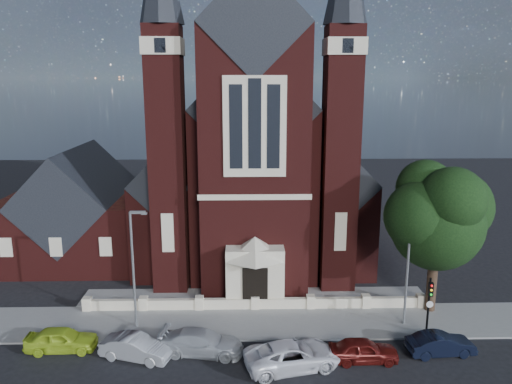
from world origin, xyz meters
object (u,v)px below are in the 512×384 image
Objects in this scene: car_dark_red at (363,350)px; car_navy at (441,344)px; street_tree at (440,219)px; street_lamp_right at (409,261)px; car_silver_a at (136,348)px; parish_hall at (79,215)px; car_white_suv at (292,355)px; street_lamp_left at (134,263)px; traffic_signal at (429,299)px; car_lime_van at (61,339)px; church at (252,161)px; car_silver_b at (202,342)px.

car_dark_red is 4.87m from car_navy.
street_tree is 1.32× the size of street_lamp_right.
street_tree reaches higher than car_silver_a.
street_tree is 2.61× the size of car_dark_red.
street_tree is (28.60, -12.29, 2.95)m from parish_hall.
parish_hall is 32.50m from car_navy.
car_dark_red is (4.23, 0.60, -0.07)m from car_white_suv.
car_dark_red is at bearing -17.05° from street_lamp_left.
street_lamp_right is 1.97× the size of car_dark_red.
street_lamp_right is 10.23m from car_white_suv.
traffic_signal is at bearing -4.26° from car_navy.
traffic_signal reaches higher than car_lime_van.
street_tree is 2.49× the size of car_lime_van.
car_dark_red is 1.00× the size of car_navy.
church reaches higher than car_silver_b.
church is 4.31× the size of street_lamp_left.
traffic_signal is at bearing -60.53° from car_dark_red.
car_dark_red is (9.55, -1.04, -0.03)m from car_silver_b.
car_silver_b is (-13.42, -3.30, -3.87)m from street_lamp_right.
street_lamp_right is 1.88× the size of car_silver_a.
street_lamp_left is at bearing 180.00° from street_lamp_right.
car_white_suv is 4.27m from car_dark_red.
car_navy is (0.96, -3.72, -3.93)m from street_lamp_right.
car_silver_a is at bearing -63.65° from parish_hall.
car_silver_a is at bearing -107.57° from church.
parish_hall is at bearing 42.93° from car_silver_a.
church is 23.69m from car_silver_b.
street_lamp_right reaches higher than car_navy.
parish_hall reaches higher than car_navy.
car_lime_van is (-22.95, -1.18, -1.85)m from traffic_signal.
traffic_signal is at bearing -59.99° from street_lamp_right.
car_white_suv is 1.36× the size of car_navy.
car_lime_van is at bearing -145.75° from street_lamp_left.
car_dark_red is at bearing -75.04° from church.
street_lamp_left is 1.60× the size of car_silver_b.
parish_hall is at bearing -162.84° from church.
car_navy is at bearing -96.18° from car_white_suv.
car_lime_van is 0.85× the size of car_silver_b.
street_lamp_left is 1.00× the size of street_lamp_right.
car_lime_van is at bearing -169.70° from street_tree.
traffic_signal is (27.00, -15.57, -1.43)m from parish_hall.
street_tree is 17.82m from car_silver_b.
street_lamp_right reaches higher than car_silver_b.
church is 21.38m from street_tree.
church is at bearing 17.16° from parish_hall.
street_tree is at bearing -71.79° from car_white_suv.
church reaches higher than traffic_signal.
car_silver_b is 9.60m from car_dark_red.
car_silver_a is 0.77× the size of car_white_suv.
car_navy is (-1.55, -5.42, -6.29)m from street_tree.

